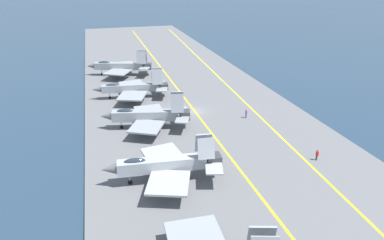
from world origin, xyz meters
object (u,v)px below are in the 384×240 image
Objects in this scene: parked_jet_fourth at (133,88)px; crew_purple_vest at (246,113)px; crew_red_vest at (317,155)px; parked_jet_fifth at (120,66)px; parked_jet_third at (147,115)px; parked_jet_second at (165,164)px.

parked_jet_fourth is 9.28× the size of crew_purple_vest.
crew_red_vest is (-17.35, -3.54, -0.04)m from crew_purple_vest.
parked_jet_fifth is 41.03m from crew_purple_vest.
parked_jet_fifth reaches higher than parked_jet_fourth.
crew_purple_vest is 17.71m from crew_red_vest.
parked_jet_third is 18.70m from crew_purple_vest.
crew_red_vest is at bearing -129.13° from parked_jet_third.
crew_red_vest is at bearing -155.87° from parked_jet_fifth.
parked_jet_second is at bearing -178.73° from parked_jet_fifth.
crew_red_vest is (-0.87, -22.60, -1.60)m from parked_jet_second.
parked_jet_second is at bearing 178.58° from parked_jet_third.
parked_jet_fourth is (33.64, 0.18, -0.23)m from parked_jet_second.
parked_jet_third is at bearing 87.88° from crew_purple_vest.
parked_jet_second is at bearing -179.69° from parked_jet_fourth.
parked_jet_third is at bearing -177.41° from parked_jet_fifth.
parked_jet_second is 22.68m from crew_red_vest.
parked_jet_fourth is at bearing 33.43° from crew_red_vest.
parked_jet_fourth is (16.47, 0.61, -0.12)m from parked_jet_third.
crew_purple_vest is at bearing -49.16° from parked_jet_second.
parked_jet_second is 9.21× the size of crew_red_vest.
crew_red_vest is at bearing -146.57° from parked_jet_fourth.
parked_jet_fourth is 41.38m from crew_red_vest.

